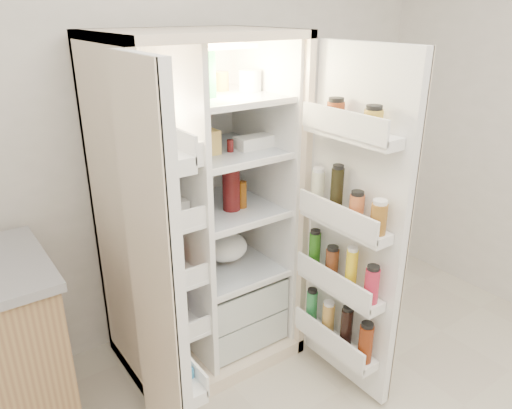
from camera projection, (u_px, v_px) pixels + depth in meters
wall_back at (154, 114)px, 2.67m from camera, size 4.00×0.02×2.70m
refrigerator at (199, 232)px, 2.66m from camera, size 0.92×0.70×1.80m
freezer_door at (158, 286)px, 1.87m from camera, size 0.15×0.40×1.72m
fridge_door at (353, 234)px, 2.34m from camera, size 0.17×0.58×1.72m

